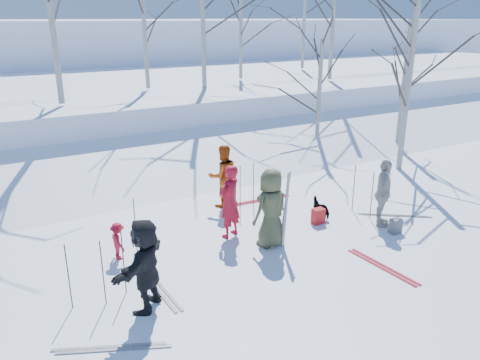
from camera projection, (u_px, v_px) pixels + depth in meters
ground at (271, 250)px, 11.10m from camera, size 120.00×120.00×0.00m
snow_ramp at (164, 166)px, 16.78m from camera, size 70.00×9.49×4.12m
snow_plateau at (94, 102)px, 24.70m from camera, size 70.00×18.00×2.20m
far_hill at (36, 56)px, 41.57m from camera, size 90.00×30.00×6.00m
skier_olive_center at (271, 208)px, 11.02m from camera, size 1.04×0.78×1.92m
skier_red_north at (230, 201)px, 11.50m from camera, size 0.80×0.68×1.86m
skier_redor_behind at (223, 176)px, 13.39m from camera, size 0.96×0.78×1.83m
skier_red_seated at (118, 241)px, 10.56m from camera, size 0.36×0.59×0.88m
skier_cream_east at (383, 193)px, 12.13m from camera, size 1.07×1.05×1.81m
skier_grey_west at (145, 265)px, 8.61m from camera, size 1.56×1.57×1.81m
dog at (321, 208)px, 12.83m from camera, size 0.43×0.69×0.54m
upright_ski_left at (286, 211)px, 10.90m from camera, size 0.09×0.16×1.90m
upright_ski_right at (285, 209)px, 11.00m from camera, size 0.15×0.23×1.89m
ski_pair_a at (112, 348)px, 7.78m from camera, size 1.62×2.05×0.02m
ski_pair_b at (395, 215)px, 12.98m from camera, size 2.01×2.09×0.02m
ski_pair_c at (160, 288)px, 9.49m from camera, size 0.35×1.92×0.02m
ski_pair_d at (261, 200)px, 14.08m from camera, size 0.45×1.93×0.02m
ski_pair_e at (382, 267)px, 10.32m from camera, size 0.42×1.92×0.02m
ski_pole_a at (354, 188)px, 13.19m from camera, size 0.02×0.02×1.34m
ski_pole_b at (69, 277)px, 8.66m from camera, size 0.02×0.02×1.34m
ski_pole_c at (103, 273)px, 8.79m from camera, size 0.02×0.02×1.34m
ski_pole_d at (124, 263)px, 9.16m from camera, size 0.02×0.02×1.34m
ski_pole_e at (372, 196)px, 12.57m from camera, size 0.02×0.02×1.34m
ski_pole_f at (254, 185)px, 13.40m from camera, size 0.02×0.02×1.34m
ski_pole_g at (135, 226)px, 10.78m from camera, size 0.02×0.02×1.34m
ski_pole_h at (240, 188)px, 13.13m from camera, size 0.02×0.02×1.34m
backpack_red at (318, 216)px, 12.45m from camera, size 0.32×0.22×0.42m
backpack_grey at (396, 226)px, 11.90m from camera, size 0.30×0.20×0.38m
backpack_dark at (276, 200)px, 13.61m from camera, size 0.34×0.24×0.40m
birch_plateau_a at (241, 33)px, 23.62m from camera, size 3.78×3.78×4.54m
birch_plateau_b at (203, 11)px, 20.28m from camera, size 5.18×5.18×6.54m
birch_plateau_e at (334, 6)px, 23.08m from camera, size 5.54×5.54×7.06m
birch_plateau_f at (144, 27)px, 20.16m from camera, size 4.24×4.24×5.20m
birch_plateau_h at (304, 15)px, 28.17m from camera, size 5.04×5.04×6.34m
birch_edge_b at (409, 79)px, 15.97m from camera, size 5.13×5.13×6.48m
birch_edge_c at (404, 86)px, 18.86m from camera, size 4.21×4.21×5.16m
birch_edge_e at (319, 97)px, 18.58m from camera, size 3.71×3.71×4.44m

